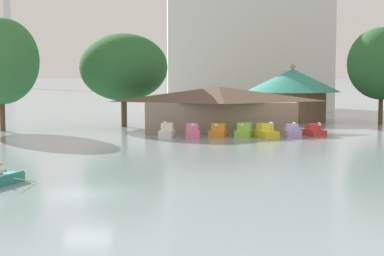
{
  "coord_description": "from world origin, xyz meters",
  "views": [
    {
      "loc": [
        3.96,
        -32.16,
        6.33
      ],
      "look_at": [
        6.37,
        14.81,
        2.19
      ],
      "focal_mm": 56.47,
      "sensor_mm": 36.0,
      "label": 1
    }
  ],
  "objects_px": {
    "shoreline_tree_right": "(382,64)",
    "background_building_block": "(247,30)",
    "shoreline_tree_mid": "(124,67)",
    "shoreline_tree_tall_left": "(1,61)",
    "pedal_boat_lime": "(244,131)",
    "pedal_boat_orange": "(218,131)",
    "boathouse": "(219,108)",
    "pedal_boat_pink": "(192,132)",
    "pedal_boat_lavender": "(292,132)",
    "pedal_boat_white": "(167,132)",
    "pedal_boat_yellow": "(266,132)",
    "green_roof_pavilion": "(292,90)",
    "pedal_boat_red": "(314,131)"
  },
  "relations": [
    {
      "from": "pedal_boat_lavender",
      "to": "green_roof_pavilion",
      "type": "xyz_separation_m",
      "value": [
        4.65,
        21.16,
        3.68
      ]
    },
    {
      "from": "pedal_boat_lime",
      "to": "boathouse",
      "type": "height_order",
      "value": "boathouse"
    },
    {
      "from": "shoreline_tree_tall_left",
      "to": "pedal_boat_white",
      "type": "bearing_deg",
      "value": -24.2
    },
    {
      "from": "pedal_boat_orange",
      "to": "shoreline_tree_tall_left",
      "type": "distance_m",
      "value": 26.09
    },
    {
      "from": "shoreline_tree_mid",
      "to": "shoreline_tree_right",
      "type": "distance_m",
      "value": 33.08
    },
    {
      "from": "boathouse",
      "to": "shoreline_tree_tall_left",
      "type": "height_order",
      "value": "shoreline_tree_tall_left"
    },
    {
      "from": "pedal_boat_pink",
      "to": "pedal_boat_yellow",
      "type": "bearing_deg",
      "value": 90.75
    },
    {
      "from": "shoreline_tree_right",
      "to": "shoreline_tree_mid",
      "type": "bearing_deg",
      "value": -175.48
    },
    {
      "from": "pedal_boat_yellow",
      "to": "pedal_boat_lavender",
      "type": "bearing_deg",
      "value": 81.0
    },
    {
      "from": "pedal_boat_white",
      "to": "pedal_boat_red",
      "type": "height_order",
      "value": "pedal_boat_white"
    },
    {
      "from": "pedal_boat_orange",
      "to": "boathouse",
      "type": "distance_m",
      "value": 6.59
    },
    {
      "from": "shoreline_tree_tall_left",
      "to": "shoreline_tree_mid",
      "type": "bearing_deg",
      "value": 19.8
    },
    {
      "from": "pedal_boat_yellow",
      "to": "boathouse",
      "type": "distance_m",
      "value": 8.62
    },
    {
      "from": "pedal_boat_pink",
      "to": "pedal_boat_red",
      "type": "height_order",
      "value": "pedal_boat_pink"
    },
    {
      "from": "shoreline_tree_tall_left",
      "to": "boathouse",
      "type": "bearing_deg",
      "value": -3.35
    },
    {
      "from": "pedal_boat_orange",
      "to": "boathouse",
      "type": "relative_size",
      "value": 0.15
    },
    {
      "from": "shoreline_tree_right",
      "to": "background_building_block",
      "type": "distance_m",
      "value": 37.0
    },
    {
      "from": "pedal_boat_yellow",
      "to": "green_roof_pavilion",
      "type": "distance_m",
      "value": 22.94
    },
    {
      "from": "pedal_boat_yellow",
      "to": "shoreline_tree_mid",
      "type": "relative_size",
      "value": 0.29
    },
    {
      "from": "pedal_boat_pink",
      "to": "shoreline_tree_tall_left",
      "type": "distance_m",
      "value": 24.0
    },
    {
      "from": "shoreline_tree_right",
      "to": "background_building_block",
      "type": "relative_size",
      "value": 0.42
    },
    {
      "from": "pedal_boat_orange",
      "to": "background_building_block",
      "type": "xyz_separation_m",
      "value": [
        9.96,
        49.22,
        13.98
      ]
    },
    {
      "from": "pedal_boat_lavender",
      "to": "shoreline_tree_mid",
      "type": "height_order",
      "value": "shoreline_tree_mid"
    },
    {
      "from": "background_building_block",
      "to": "green_roof_pavilion",
      "type": "bearing_deg",
      "value": -85.67
    },
    {
      "from": "pedal_boat_orange",
      "to": "green_roof_pavilion",
      "type": "height_order",
      "value": "green_roof_pavilion"
    },
    {
      "from": "pedal_boat_pink",
      "to": "shoreline_tree_tall_left",
      "type": "xyz_separation_m",
      "value": [
        -21.09,
        8.79,
        7.33
      ]
    },
    {
      "from": "shoreline_tree_tall_left",
      "to": "pedal_boat_orange",
      "type": "bearing_deg",
      "value": -17.78
    },
    {
      "from": "background_building_block",
      "to": "pedal_boat_white",
      "type": "bearing_deg",
      "value": -107.0
    },
    {
      "from": "pedal_boat_yellow",
      "to": "shoreline_tree_mid",
      "type": "bearing_deg",
      "value": -146.05
    },
    {
      "from": "pedal_boat_orange",
      "to": "pedal_boat_red",
      "type": "xyz_separation_m",
      "value": [
        10.08,
        0.3,
        -0.04
      ]
    },
    {
      "from": "boathouse",
      "to": "shoreline_tree_tall_left",
      "type": "bearing_deg",
      "value": 176.65
    },
    {
      "from": "pedal_boat_yellow",
      "to": "shoreline_tree_tall_left",
      "type": "distance_m",
      "value": 30.8
    },
    {
      "from": "pedal_boat_lime",
      "to": "boathouse",
      "type": "bearing_deg",
      "value": -143.84
    },
    {
      "from": "boathouse",
      "to": "green_roof_pavilion",
      "type": "relative_size",
      "value": 1.37
    },
    {
      "from": "pedal_boat_yellow",
      "to": "green_roof_pavilion",
      "type": "relative_size",
      "value": 0.25
    },
    {
      "from": "pedal_boat_yellow",
      "to": "green_roof_pavilion",
      "type": "xyz_separation_m",
      "value": [
        7.37,
        21.41,
        3.66
      ]
    },
    {
      "from": "pedal_boat_pink",
      "to": "boathouse",
      "type": "distance_m",
      "value": 8.36
    },
    {
      "from": "pedal_boat_white",
      "to": "shoreline_tree_tall_left",
      "type": "xyz_separation_m",
      "value": [
        -18.54,
        8.33,
        7.31
      ]
    },
    {
      "from": "boathouse",
      "to": "shoreline_tree_tall_left",
      "type": "xyz_separation_m",
      "value": [
        -24.47,
        1.43,
        5.25
      ]
    },
    {
      "from": "shoreline_tree_tall_left",
      "to": "shoreline_tree_right",
      "type": "distance_m",
      "value": 47.0
    },
    {
      "from": "boathouse",
      "to": "pedal_boat_orange",
      "type": "bearing_deg",
      "value": -95.83
    },
    {
      "from": "shoreline_tree_tall_left",
      "to": "shoreline_tree_right",
      "type": "xyz_separation_m",
      "value": [
        46.41,
        7.45,
        -0.1
      ]
    },
    {
      "from": "shoreline_tree_mid",
      "to": "green_roof_pavilion",
      "type": "bearing_deg",
      "value": 19.27
    },
    {
      "from": "pedal_boat_red",
      "to": "boathouse",
      "type": "height_order",
      "value": "boathouse"
    },
    {
      "from": "background_building_block",
      "to": "pedal_boat_lime",
      "type": "bearing_deg",
      "value": -98.42
    },
    {
      "from": "pedal_boat_pink",
      "to": "pedal_boat_lavender",
      "type": "height_order",
      "value": "pedal_boat_lavender"
    },
    {
      "from": "pedal_boat_red",
      "to": "pedal_boat_yellow",
      "type": "bearing_deg",
      "value": -91.84
    },
    {
      "from": "pedal_boat_lavender",
      "to": "shoreline_tree_mid",
      "type": "xyz_separation_m",
      "value": [
        -17.89,
        13.28,
        6.74
      ]
    },
    {
      "from": "pedal_boat_pink",
      "to": "pedal_boat_orange",
      "type": "bearing_deg",
      "value": 112.62
    },
    {
      "from": "pedal_boat_white",
      "to": "green_roof_pavilion",
      "type": "bearing_deg",
      "value": 149.0
    }
  ]
}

